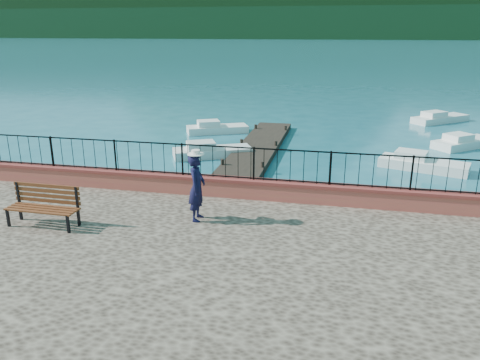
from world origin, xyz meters
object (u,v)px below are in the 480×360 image
at_px(boat_1, 424,161).
at_px(boat_3, 217,126).
at_px(person, 197,188).
at_px(boat_2, 465,140).
at_px(boat_5, 440,116).
at_px(park_bench, 44,214).
at_px(boat_0, 213,149).

distance_m(boat_1, boat_3, 12.33).
height_order(person, boat_3, person).
height_order(boat_2, boat_5, same).
bearing_deg(park_bench, boat_1, 47.51).
bearing_deg(park_bench, boat_2, 51.01).
relative_size(boat_3, boat_5, 0.86).
bearing_deg(boat_5, boat_3, 165.23).
bearing_deg(boat_0, boat_1, -26.79).
bearing_deg(boat_3, park_bench, -115.26).
height_order(park_bench, boat_0, park_bench).
xyz_separation_m(person, boat_5, (10.05, 22.45, -1.69)).
bearing_deg(boat_0, person, -102.44).
xyz_separation_m(boat_0, boat_5, (12.61, 11.88, 0.00)).
xyz_separation_m(park_bench, boat_0, (1.16, 11.78, -1.11)).
bearing_deg(person, boat_1, -37.42).
relative_size(park_bench, boat_1, 0.50).
xyz_separation_m(boat_0, boat_3, (-1.20, 5.38, 0.00)).
relative_size(person, boat_2, 0.48).
distance_m(boat_1, boat_2, 5.58).
xyz_separation_m(boat_1, boat_2, (2.76, 4.84, 0.00)).
relative_size(boat_0, boat_5, 0.90).
height_order(boat_0, boat_2, same).
xyz_separation_m(park_bench, boat_1, (10.99, 11.66, -1.11)).
distance_m(person, boat_1, 12.83).
height_order(boat_2, boat_3, same).
bearing_deg(boat_2, boat_1, -159.45).
height_order(boat_1, boat_2, same).
distance_m(person, boat_2, 18.36).
distance_m(park_bench, person, 3.96).
height_order(boat_3, boat_5, same).
distance_m(park_bench, boat_5, 27.40).
xyz_separation_m(park_bench, person, (3.72, 1.22, 0.58)).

